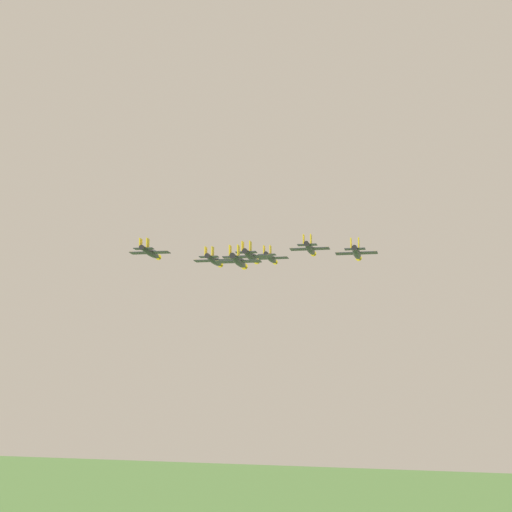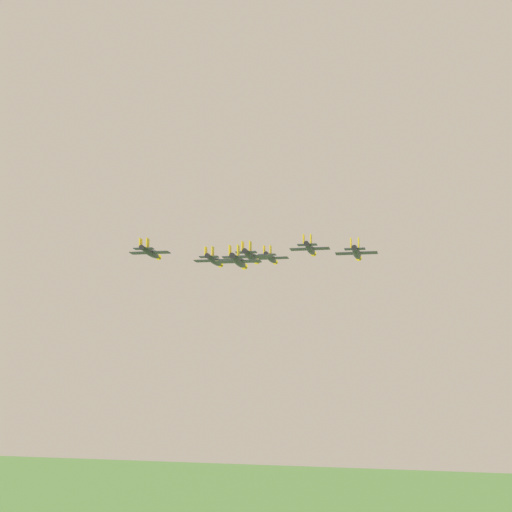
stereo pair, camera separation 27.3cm
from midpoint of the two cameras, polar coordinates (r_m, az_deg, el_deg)
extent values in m
ellipsoid|color=#2D3338|center=(233.58, 1.11, -0.16)|extent=(4.40, 14.52, 1.85)
cone|color=gold|center=(241.38, 1.46, -0.48)|extent=(1.88, 2.11, 1.58)
ellipsoid|color=#334751|center=(236.77, 1.25, -0.12)|extent=(1.81, 2.68, 1.08)
cube|color=#2D3338|center=(232.86, 1.08, -0.16)|extent=(10.72, 5.08, 0.19)
cube|color=gold|center=(233.74, -0.03, -0.18)|extent=(1.24, 3.05, 0.22)
cube|color=gold|center=(232.10, 2.21, -0.11)|extent=(1.24, 3.05, 0.22)
cube|color=#2D3338|center=(227.71, 0.84, 0.09)|extent=(5.27, 3.11, 0.19)
cube|color=gold|center=(228.39, 0.63, 0.40)|extent=(0.61, 2.07, 2.68)
cube|color=gold|center=(228.06, 1.08, 0.42)|extent=(0.61, 2.07, 2.68)
cylinder|color=black|center=(226.19, 0.77, 0.16)|extent=(1.46, 1.25, 1.30)
ellipsoid|color=#2D3338|center=(220.52, -2.95, -0.33)|extent=(4.76, 15.01, 1.92)
cone|color=gold|center=(228.50, -2.46, -0.67)|extent=(1.97, 2.20, 1.63)
ellipsoid|color=#334751|center=(223.79, -2.75, -0.29)|extent=(1.91, 2.79, 1.12)
cube|color=#2D3338|center=(219.79, -2.99, -0.33)|extent=(11.11, 5.40, 0.19)
cube|color=gold|center=(220.96, -4.20, -0.35)|extent=(1.32, 3.15, 0.23)
cube|color=gold|center=(218.73, -1.77, -0.28)|extent=(1.32, 3.15, 0.23)
cube|color=#2D3338|center=(214.52, -3.34, -0.06)|extent=(5.47, 3.29, 0.19)
cube|color=gold|center=(215.28, -3.56, 0.28)|extent=(0.66, 2.14, 2.77)
cube|color=gold|center=(214.82, -3.07, 0.30)|extent=(0.66, 2.14, 2.77)
cylinder|color=black|center=(212.98, -3.44, 0.01)|extent=(1.52, 1.30, 1.34)
ellipsoid|color=#2D3338|center=(216.46, 3.93, 0.50)|extent=(4.65, 14.98, 1.91)
cone|color=gold|center=(224.56, 4.19, 0.13)|extent=(1.95, 2.18, 1.63)
ellipsoid|color=#334751|center=(219.78, 4.03, 0.54)|extent=(1.89, 2.77, 1.12)
cube|color=#2D3338|center=(215.71, 3.90, 0.51)|extent=(11.08, 5.32, 0.19)
cube|color=gold|center=(216.35, 2.64, 0.48)|extent=(1.30, 3.15, 0.23)
cube|color=gold|center=(215.20, 5.17, 0.57)|extent=(1.30, 3.15, 0.23)
cube|color=#2D3338|center=(210.36, 3.71, 0.80)|extent=(5.45, 3.25, 0.19)
cube|color=gold|center=(211.03, 3.46, 1.15)|extent=(0.65, 2.14, 2.76)
cube|color=gold|center=(210.79, 3.98, 1.17)|extent=(0.65, 2.14, 2.76)
cylinder|color=black|center=(208.78, 3.66, 0.88)|extent=(1.51, 1.29, 1.34)
ellipsoid|color=#2D3338|center=(209.18, -7.48, 0.23)|extent=(4.83, 14.44, 1.85)
cone|color=gold|center=(216.73, -6.86, -0.14)|extent=(1.93, 2.14, 1.57)
ellipsoid|color=#334751|center=(212.28, -7.23, 0.27)|extent=(1.87, 2.70, 1.08)
cube|color=#2D3338|center=(208.49, -7.54, 0.24)|extent=(10.73, 5.37, 0.18)
cube|color=gold|center=(209.89, -8.74, 0.21)|extent=(1.33, 3.04, 0.22)
cube|color=gold|center=(207.19, -6.31, 0.29)|extent=(1.33, 3.04, 0.22)
cube|color=#2D3338|center=(203.51, -7.97, 0.52)|extent=(5.29, 3.25, 0.18)
cube|color=gold|center=(204.30, -8.19, 0.87)|extent=(0.67, 2.06, 2.67)
cube|color=gold|center=(203.75, -7.69, 0.89)|extent=(0.67, 2.06, 2.67)
cylinder|color=black|center=(202.05, -8.11, 0.60)|extent=(1.48, 1.28, 1.29)
ellipsoid|color=#2D3338|center=(199.28, 7.23, 0.19)|extent=(4.44, 14.48, 1.85)
cone|color=gold|center=(207.16, 7.39, -0.18)|extent=(1.88, 2.11, 1.57)
ellipsoid|color=#334751|center=(202.51, 7.29, 0.23)|extent=(1.81, 2.68, 1.08)
cube|color=#2D3338|center=(198.55, 7.22, 0.20)|extent=(10.70, 5.11, 0.18)
cube|color=gold|center=(198.92, 5.89, 0.17)|extent=(1.25, 3.04, 0.22)
cube|color=gold|center=(198.31, 8.55, 0.26)|extent=(1.25, 3.04, 0.22)
cube|color=#2D3338|center=(193.34, 7.11, 0.50)|extent=(5.26, 3.12, 0.18)
cube|color=gold|center=(193.93, 6.83, 0.86)|extent=(0.62, 2.07, 2.67)
cube|color=gold|center=(193.81, 7.38, 0.88)|extent=(0.62, 2.07, 2.67)
cylinder|color=black|center=(191.81, 7.07, 0.58)|extent=(1.46, 1.25, 1.29)
ellipsoid|color=#2D3338|center=(202.39, -0.30, -0.04)|extent=(4.67, 15.05, 1.92)
cone|color=gold|center=(210.45, 0.14, -0.42)|extent=(1.96, 2.19, 1.63)
ellipsoid|color=#334751|center=(205.69, -0.12, 0.00)|extent=(1.89, 2.79, 1.12)
cube|color=#2D3338|center=(201.65, -0.34, -0.04)|extent=(11.13, 5.35, 0.19)
cube|color=gold|center=(202.64, -1.68, -0.07)|extent=(1.31, 3.16, 0.23)
cube|color=gold|center=(200.78, 1.00, 0.02)|extent=(1.31, 3.16, 0.23)
cube|color=#2D3338|center=(196.33, -0.66, 0.26)|extent=(5.47, 3.26, 0.19)
cube|color=gold|center=(197.06, -0.92, 0.63)|extent=(0.65, 2.15, 2.78)
cube|color=gold|center=(196.67, -0.37, 0.65)|extent=(0.65, 2.15, 2.78)
cylinder|color=black|center=(194.76, -0.76, 0.34)|extent=(1.52, 1.30, 1.35)
ellipsoid|color=#2D3338|center=(186.61, -1.19, -0.40)|extent=(5.04, 14.86, 1.90)
cone|color=gold|center=(194.62, -0.75, -0.79)|extent=(1.99, 2.21, 1.62)
ellipsoid|color=#334751|center=(189.89, -1.01, -0.35)|extent=(1.94, 2.78, 1.11)
cube|color=#2D3338|center=(185.88, -1.23, -0.40)|extent=(11.05, 5.57, 0.19)
cube|color=gold|center=(186.81, -2.66, -0.42)|extent=(1.38, 3.13, 0.23)
cube|color=gold|center=(185.09, 0.22, -0.34)|extent=(1.38, 3.13, 0.23)
cube|color=#2D3338|center=(180.59, -1.55, -0.08)|extent=(5.45, 3.36, 0.19)
cube|color=gold|center=(181.30, -1.82, 0.32)|extent=(0.70, 2.12, 2.75)
cube|color=gold|center=(180.94, -1.23, 0.34)|extent=(0.70, 2.12, 2.75)
cylinder|color=black|center=(179.04, -1.64, 0.00)|extent=(1.53, 1.32, 1.33)
camera|label=1|loc=(0.14, -89.96, -0.01)|focal=56.08mm
camera|label=2|loc=(0.14, 90.04, 0.01)|focal=56.08mm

